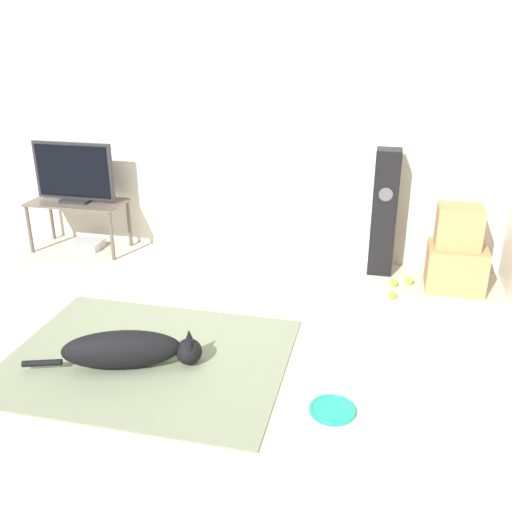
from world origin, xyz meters
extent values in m
plane|color=#BCB29E|center=(0.00, 0.00, 0.00)|extent=(12.00, 12.00, 0.00)
cube|color=beige|center=(0.00, 2.10, 1.27)|extent=(8.00, 0.06, 2.55)
cube|color=slate|center=(0.11, 0.08, 0.01)|extent=(1.81, 1.42, 0.01)
ellipsoid|color=black|center=(0.00, -0.07, 0.14)|extent=(0.78, 0.44, 0.25)
sphere|color=black|center=(0.40, 0.07, 0.10)|extent=(0.17, 0.17, 0.17)
cone|color=black|center=(0.39, 0.11, 0.19)|extent=(0.05, 0.05, 0.08)
cone|color=black|center=(0.42, 0.02, 0.19)|extent=(0.05, 0.05, 0.08)
cylinder|color=black|center=(-0.47, -0.22, 0.07)|extent=(0.24, 0.12, 0.04)
cylinder|color=#199E7A|center=(1.35, -0.20, 0.01)|extent=(0.27, 0.27, 0.02)
torus|color=#199E7A|center=(1.35, -0.20, 0.02)|extent=(0.27, 0.27, 0.02)
cube|color=#A87A4C|center=(2.16, 1.66, 0.18)|extent=(0.46, 0.37, 0.37)
cube|color=#A87A4C|center=(2.14, 1.68, 0.54)|extent=(0.35, 0.28, 0.34)
cube|color=black|center=(1.55, 1.88, 0.55)|extent=(0.21, 0.21, 1.09)
cylinder|color=#4C4C51|center=(1.55, 1.77, 0.74)|extent=(0.11, 0.00, 0.11)
cube|color=brown|center=(-1.30, 1.77, 0.47)|extent=(0.91, 0.44, 0.02)
cylinder|color=brown|center=(-1.72, 1.58, 0.23)|extent=(0.04, 0.04, 0.46)
cylinder|color=brown|center=(-0.87, 1.58, 0.23)|extent=(0.04, 0.04, 0.46)
cylinder|color=brown|center=(-1.72, 1.96, 0.23)|extent=(0.04, 0.04, 0.46)
cylinder|color=brown|center=(-0.87, 1.96, 0.23)|extent=(0.04, 0.04, 0.46)
cube|color=#232326|center=(-1.30, 1.77, 0.50)|extent=(0.27, 0.20, 0.02)
cube|color=#232326|center=(-1.30, 1.78, 0.78)|extent=(0.78, 0.04, 0.53)
cube|color=black|center=(-1.30, 1.76, 0.78)|extent=(0.72, 0.01, 0.48)
sphere|color=#C6E033|center=(1.67, 1.34, 0.03)|extent=(0.07, 0.07, 0.07)
sphere|color=#C6E033|center=(1.67, 1.58, 0.03)|extent=(0.07, 0.07, 0.07)
sphere|color=#C6E033|center=(1.80, 1.65, 0.03)|extent=(0.07, 0.07, 0.07)
cube|color=#B7B7BC|center=(-1.28, 1.80, 0.04)|extent=(0.31, 0.24, 0.07)
camera|label=1|loc=(1.53, -2.90, 2.05)|focal=40.00mm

